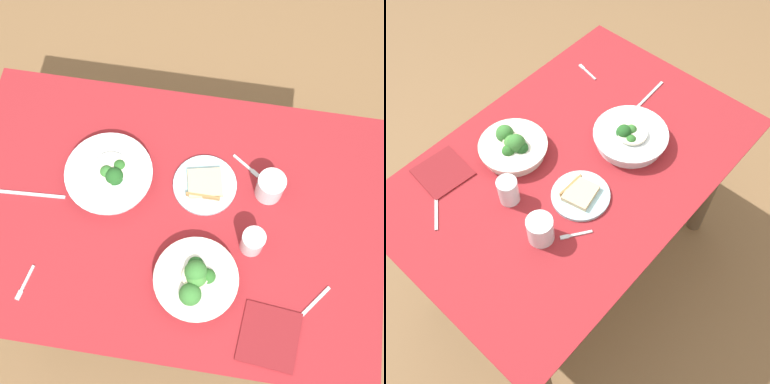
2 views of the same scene
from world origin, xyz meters
The scene contains 12 objects.
ground_plane centered at (0.00, 0.00, 0.00)m, with size 6.00×6.00×0.00m, color brown.
dining_table centered at (0.00, 0.00, 0.62)m, with size 1.27×0.85×0.76m.
broccoli_bowl_far centered at (-0.20, 0.09, 0.79)m, with size 0.26×0.26×0.09m.
broccoli_bowl_near centered at (0.11, -0.19, 0.79)m, with size 0.24×0.24×0.09m.
bread_side_plate centered at (0.09, 0.11, 0.77)m, with size 0.19×0.19×0.03m.
water_glass_center centered at (0.25, -0.06, 0.81)m, with size 0.07×0.07×0.10m, color silver.
water_glass_side centered at (0.28, 0.12, 0.81)m, with size 0.08×0.08×0.09m, color silver.
fork_by_far_bowl centered at (0.21, 0.19, 0.76)m, with size 0.09×0.07×0.00m.
fork_by_near_bowl centered at (-0.37, -0.27, 0.76)m, with size 0.03×0.11×0.00m.
table_knife_left centered at (0.42, -0.23, 0.76)m, with size 0.22×0.01×0.00m, color #B7B7BC.
table_knife_right centered at (-0.42, 0.00, 0.76)m, with size 0.20×0.01×0.00m, color #B7B7BC.
napkin_folded_upper centered at (0.33, -0.30, 0.76)m, with size 0.16×0.16×0.01m, color maroon.
Camera 2 is at (0.69, 0.64, 2.00)m, focal length 42.27 mm.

